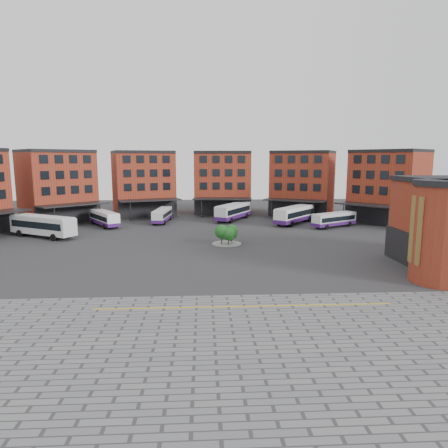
{
  "coord_description": "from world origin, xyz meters",
  "views": [
    {
      "loc": [
        -1.51,
        -46.88,
        12.63
      ],
      "look_at": [
        1.29,
        6.32,
        4.0
      ],
      "focal_mm": 32.0,
      "sensor_mm": 36.0,
      "label": 1
    }
  ],
  "objects_px": {
    "bus_d": "(233,211)",
    "tree_island": "(227,234)",
    "bus_b": "(104,218)",
    "bus_e": "(295,214)",
    "blue_car": "(443,281)",
    "bus_c": "(162,215)",
    "bus_f": "(334,219)",
    "bus_a": "(43,225)"
  },
  "relations": [
    {
      "from": "bus_b",
      "to": "bus_e",
      "type": "bearing_deg",
      "value": -31.23
    },
    {
      "from": "bus_c",
      "to": "bus_a",
      "type": "bearing_deg",
      "value": -134.15
    },
    {
      "from": "bus_c",
      "to": "bus_d",
      "type": "relative_size",
      "value": 0.83
    },
    {
      "from": "tree_island",
      "to": "bus_a",
      "type": "relative_size",
      "value": 0.36
    },
    {
      "from": "bus_a",
      "to": "bus_b",
      "type": "xyz_separation_m",
      "value": [
        7.35,
        10.6,
        -0.52
      ]
    },
    {
      "from": "bus_b",
      "to": "bus_e",
      "type": "height_order",
      "value": "bus_e"
    },
    {
      "from": "bus_b",
      "to": "bus_c",
      "type": "height_order",
      "value": "bus_b"
    },
    {
      "from": "bus_a",
      "to": "bus_f",
      "type": "height_order",
      "value": "bus_a"
    },
    {
      "from": "bus_a",
      "to": "blue_car",
      "type": "bearing_deg",
      "value": -89.85
    },
    {
      "from": "bus_b",
      "to": "bus_c",
      "type": "bearing_deg",
      "value": -10.81
    },
    {
      "from": "bus_c",
      "to": "bus_e",
      "type": "height_order",
      "value": "bus_e"
    },
    {
      "from": "bus_a",
      "to": "bus_e",
      "type": "height_order",
      "value": "bus_a"
    },
    {
      "from": "bus_c",
      "to": "blue_car",
      "type": "height_order",
      "value": "bus_c"
    },
    {
      "from": "bus_a",
      "to": "bus_e",
      "type": "xyz_separation_m",
      "value": [
        44.38,
        11.71,
        -0.24
      ]
    },
    {
      "from": "tree_island",
      "to": "bus_e",
      "type": "bearing_deg",
      "value": 52.57
    },
    {
      "from": "bus_d",
      "to": "bus_e",
      "type": "distance_m",
      "value": 12.94
    },
    {
      "from": "tree_island",
      "to": "bus_b",
      "type": "distance_m",
      "value": 28.74
    },
    {
      "from": "bus_a",
      "to": "bus_d",
      "type": "bearing_deg",
      "value": -32.72
    },
    {
      "from": "bus_b",
      "to": "bus_a",
      "type": "bearing_deg",
      "value": -157.69
    },
    {
      "from": "bus_d",
      "to": "bus_f",
      "type": "bearing_deg",
      "value": 1.11
    },
    {
      "from": "blue_car",
      "to": "bus_e",
      "type": "bearing_deg",
      "value": 48.83
    },
    {
      "from": "tree_island",
      "to": "bus_f",
      "type": "height_order",
      "value": "tree_island"
    },
    {
      "from": "bus_d",
      "to": "blue_car",
      "type": "relative_size",
      "value": 3.17
    },
    {
      "from": "bus_a",
      "to": "bus_f",
      "type": "relative_size",
      "value": 1.27
    },
    {
      "from": "bus_d",
      "to": "bus_b",
      "type": "bearing_deg",
      "value": -136.17
    },
    {
      "from": "bus_d",
      "to": "bus_e",
      "type": "height_order",
      "value": "bus_d"
    },
    {
      "from": "blue_car",
      "to": "bus_d",
      "type": "bearing_deg",
      "value": 61.73
    },
    {
      "from": "bus_b",
      "to": "tree_island",
      "type": "bearing_deg",
      "value": -71.43
    },
    {
      "from": "tree_island",
      "to": "bus_e",
      "type": "xyz_separation_m",
      "value": [
        14.53,
        18.99,
        0.19
      ]
    },
    {
      "from": "bus_d",
      "to": "tree_island",
      "type": "bearing_deg",
      "value": -66.92
    },
    {
      "from": "bus_a",
      "to": "tree_island",
      "type": "bearing_deg",
      "value": -74.04
    },
    {
      "from": "bus_b",
      "to": "bus_f",
      "type": "relative_size",
      "value": 1.04
    },
    {
      "from": "bus_a",
      "to": "blue_car",
      "type": "distance_m",
      "value": 57.77
    },
    {
      "from": "bus_b",
      "to": "bus_e",
      "type": "distance_m",
      "value": 37.05
    },
    {
      "from": "bus_a",
      "to": "bus_c",
      "type": "bearing_deg",
      "value": -20.6
    },
    {
      "from": "bus_e",
      "to": "bus_a",
      "type": "bearing_deg",
      "value": -125.38
    },
    {
      "from": "bus_e",
      "to": "bus_f",
      "type": "distance_m",
      "value": 7.95
    },
    {
      "from": "bus_a",
      "to": "bus_c",
      "type": "distance_m",
      "value": 23.32
    },
    {
      "from": "bus_d",
      "to": "bus_f",
      "type": "relative_size",
      "value": 1.25
    },
    {
      "from": "tree_island",
      "to": "bus_c",
      "type": "bearing_deg",
      "value": 118.24
    },
    {
      "from": "bus_f",
      "to": "bus_c",
      "type": "bearing_deg",
      "value": -133.32
    },
    {
      "from": "bus_c",
      "to": "bus_b",
      "type": "bearing_deg",
      "value": -151.75
    }
  ]
}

